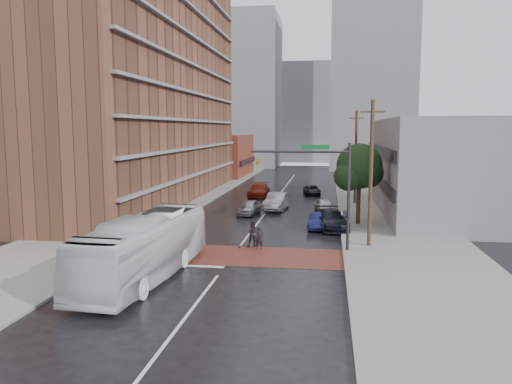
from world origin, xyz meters
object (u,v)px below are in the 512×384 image
at_px(car_travel_a, 249,207).
at_px(car_parked_far, 324,206).
at_px(transit_bus, 145,248).
at_px(car_parked_near, 318,221).
at_px(suv_travel, 312,190).
at_px(car_travel_b, 277,201).
at_px(pedestrian_b, 254,234).
at_px(car_parked_mid, 332,220).
at_px(car_travel_c, 259,190).
at_px(pedestrian_a, 260,238).

height_order(car_travel_a, car_parked_far, car_travel_a).
bearing_deg(car_travel_a, transit_bus, -89.41).
relative_size(car_travel_a, car_parked_near, 1.05).
distance_m(car_parked_near, car_parked_far, 8.09).
bearing_deg(suv_travel, transit_bus, -109.60).
bearing_deg(transit_bus, suv_travel, 81.54).
bearing_deg(transit_bus, car_parked_far, 71.50).
relative_size(transit_bus, car_travel_b, 2.37).
xyz_separation_m(transit_bus, car_travel_b, (4.64, 24.04, -0.86)).
distance_m(pedestrian_b, car_parked_mid, 8.81).
bearing_deg(suv_travel, car_travel_c, -164.97).
distance_m(pedestrian_b, car_travel_c, 25.80).
relative_size(pedestrian_b, car_parked_near, 0.48).
relative_size(pedestrian_b, car_travel_b, 0.36).
xyz_separation_m(car_travel_a, car_parked_near, (6.64, -5.86, -0.06)).
relative_size(pedestrian_a, car_travel_a, 0.38).
bearing_deg(pedestrian_a, car_parked_near, 49.80).
distance_m(car_travel_a, car_travel_c, 12.77).
xyz_separation_m(car_travel_b, car_parked_mid, (5.41, -8.97, -0.07)).
xyz_separation_m(pedestrian_a, car_parked_near, (3.74, 7.62, -0.14)).
bearing_deg(transit_bus, car_parked_mid, 59.82).
height_order(transit_bus, pedestrian_b, transit_bus).
distance_m(car_travel_c, car_parked_far, 13.16).
height_order(pedestrian_a, car_parked_mid, car_parked_mid).
bearing_deg(car_travel_c, pedestrian_a, -80.31).
xyz_separation_m(pedestrian_a, suv_travel, (2.50, 28.82, -0.21)).
height_order(pedestrian_a, suv_travel, pedestrian_a).
xyz_separation_m(car_travel_a, car_travel_b, (2.32, 3.12, 0.16)).
height_order(transit_bus, suv_travel, transit_bus).
relative_size(transit_bus, pedestrian_a, 7.91).
relative_size(suv_travel, car_parked_far, 1.05).
relative_size(transit_bus, car_parked_far, 3.15).
xyz_separation_m(transit_bus, car_travel_a, (2.32, 20.92, -1.02)).
relative_size(suv_travel, car_parked_mid, 0.76).
distance_m(car_travel_a, car_parked_mid, 9.70).
bearing_deg(car_parked_near, pedestrian_b, -116.89).
distance_m(car_parked_mid, car_parked_far, 8.11).
height_order(pedestrian_a, car_travel_b, car_travel_b).
bearing_deg(pedestrian_b, car_parked_near, 43.53).
height_order(transit_bus, car_travel_b, transit_bus).
distance_m(transit_bus, car_parked_near, 17.56).
bearing_deg(car_parked_far, pedestrian_a, -115.48).
bearing_deg(car_parked_mid, car_parked_near, 170.37).
height_order(pedestrian_a, pedestrian_b, pedestrian_b).
relative_size(pedestrian_b, car_parked_far, 0.48).
relative_size(car_travel_a, car_travel_b, 0.79).
relative_size(transit_bus, suv_travel, 3.00).
xyz_separation_m(transit_bus, suv_travel, (7.72, 36.26, -1.15)).
distance_m(pedestrian_a, car_travel_c, 26.48).
xyz_separation_m(suv_travel, car_parked_far, (1.66, -13.13, 0.10)).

